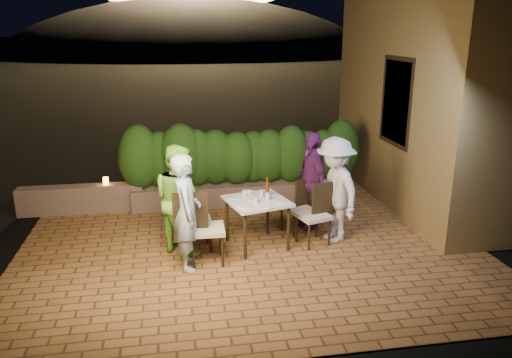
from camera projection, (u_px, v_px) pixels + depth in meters
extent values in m
plane|color=black|center=(253.00, 256.00, 7.45)|extent=(400.00, 400.00, 0.00)
cube|color=brown|center=(248.00, 245.00, 7.93)|extent=(7.00, 6.00, 0.15)
cube|color=olive|center=(428.00, 70.00, 9.18)|extent=(1.60, 5.00, 5.00)
cube|color=black|center=(398.00, 102.00, 8.73)|extent=(0.08, 1.00, 1.40)
cube|color=black|center=(397.00, 102.00, 8.73)|extent=(0.06, 1.15, 1.55)
cube|color=brown|center=(244.00, 193.00, 9.58)|extent=(4.20, 0.55, 0.40)
cube|color=brown|center=(81.00, 199.00, 9.09)|extent=(2.20, 0.30, 0.50)
ellipsoid|color=black|center=(194.00, 85.00, 65.51)|extent=(52.00, 40.00, 22.00)
cylinder|color=white|center=(244.00, 206.00, 7.25)|extent=(0.21, 0.21, 0.01)
cylinder|color=white|center=(233.00, 197.00, 7.63)|extent=(0.20, 0.20, 0.01)
cylinder|color=white|center=(280.00, 201.00, 7.48)|extent=(0.20, 0.20, 0.01)
cylinder|color=white|center=(269.00, 193.00, 7.83)|extent=(0.23, 0.23, 0.01)
cylinder|color=white|center=(254.00, 199.00, 7.53)|extent=(0.22, 0.22, 0.01)
cylinder|color=white|center=(268.00, 206.00, 7.25)|extent=(0.21, 0.21, 0.01)
cylinder|color=silver|center=(256.00, 200.00, 7.35)|extent=(0.06, 0.06, 0.11)
cylinder|color=silver|center=(245.00, 193.00, 7.66)|extent=(0.06, 0.06, 0.11)
cylinder|color=silver|center=(267.00, 197.00, 7.49)|extent=(0.07, 0.07, 0.12)
cylinder|color=silver|center=(262.00, 193.00, 7.67)|extent=(0.06, 0.06, 0.10)
imported|color=white|center=(248.00, 193.00, 7.77)|extent=(0.23, 0.23, 0.04)
imported|color=#A0BDCD|center=(187.00, 212.00, 6.81)|extent=(0.40, 0.61, 1.65)
imported|color=#8DE046|center=(179.00, 199.00, 7.33)|extent=(0.98, 1.02, 1.66)
imported|color=silver|center=(335.00, 190.00, 7.72)|extent=(0.86, 1.19, 1.67)
imported|color=#60236B|center=(312.00, 181.00, 8.24)|extent=(0.50, 1.00, 1.64)
cylinder|color=orange|center=(106.00, 181.00, 9.07)|extent=(0.10, 0.10, 0.14)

